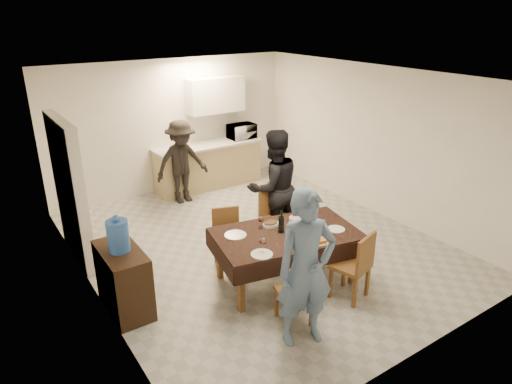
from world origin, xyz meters
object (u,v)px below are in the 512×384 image
at_px(water_jug, 118,236).
at_px(water_pitcher, 310,220).
at_px(person_near, 306,269).
at_px(person_kitchen, 182,162).
at_px(savoury_tart, 311,240).
at_px(wine_bottle, 281,222).
at_px(person_far, 273,187).
at_px(console, 124,280).
at_px(microwave, 242,131).
at_px(dining_table, 286,235).

bearing_deg(water_jug, water_pitcher, -15.22).
height_order(person_near, person_kitchen, person_near).
distance_m(savoury_tart, person_near, 0.94).
distance_m(water_pitcher, person_kitchen, 3.37).
bearing_deg(water_pitcher, wine_bottle, 165.96).
relative_size(water_pitcher, person_far, 0.12).
distance_m(console, person_kitchen, 3.44).
bearing_deg(person_kitchen, wine_bottle, -92.02).
xyz_separation_m(water_pitcher, person_far, (0.20, 1.10, 0.07)).
bearing_deg(water_jug, microwave, 40.52).
bearing_deg(wine_bottle, dining_table, -45.00).
bearing_deg(console, savoury_tart, -24.71).
relative_size(savoury_tart, person_far, 0.21).
relative_size(dining_table, console, 2.31).
xyz_separation_m(dining_table, water_pitcher, (0.35, -0.05, 0.14)).
relative_size(wine_bottle, microwave, 0.56).
xyz_separation_m(wine_bottle, person_near, (-0.50, -1.10, 0.01)).
height_order(console, person_near, person_near).
bearing_deg(console, microwave, 40.52).
distance_m(console, wine_bottle, 2.09).
distance_m(wine_bottle, person_near, 1.21).
relative_size(water_jug, savoury_tart, 1.01).
bearing_deg(microwave, savoury_tart, 69.03).
relative_size(dining_table, water_pitcher, 9.22).
xyz_separation_m(console, wine_bottle, (1.97, -0.54, 0.48)).
distance_m(water_jug, person_near, 2.20).
height_order(savoury_tart, person_far, person_far).
height_order(water_jug, person_near, person_near).
distance_m(savoury_tart, person_far, 1.51).
height_order(console, wine_bottle, wine_bottle).
height_order(water_pitcher, microwave, microwave).
distance_m(dining_table, person_kitchen, 3.31).
relative_size(water_pitcher, person_near, 0.12).
distance_m(water_pitcher, microwave, 4.04).
relative_size(water_jug, person_far, 0.21).
bearing_deg(dining_table, savoury_tart, -63.94).
distance_m(water_jug, person_far, 2.61).
distance_m(dining_table, microwave, 4.13).
xyz_separation_m(console, microwave, (3.70, 3.16, 0.65)).
height_order(water_pitcher, person_kitchen, person_kitchen).
bearing_deg(wine_bottle, savoury_tart, -70.77).
bearing_deg(console, wine_bottle, -15.46).
distance_m(water_pitcher, person_far, 1.12).
distance_m(wine_bottle, microwave, 4.10).
xyz_separation_m(dining_table, microwave, (1.68, 3.76, 0.37)).
xyz_separation_m(wine_bottle, water_pitcher, (0.40, -0.10, -0.04)).
distance_m(water_jug, wine_bottle, 2.04).
bearing_deg(dining_table, console, 174.91).
distance_m(dining_table, person_far, 1.20).
relative_size(dining_table, wine_bottle, 6.62).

